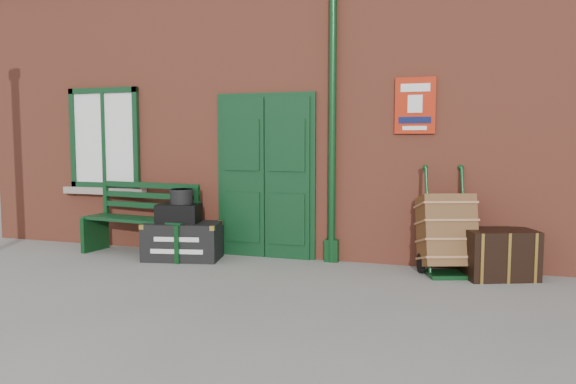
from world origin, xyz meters
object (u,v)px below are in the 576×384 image
at_px(houdini_trunk, 183,241).
at_px(dark_trunk, 499,254).
at_px(porter_trolley, 446,233).
at_px(bench, 143,217).

xyz_separation_m(houdini_trunk, dark_trunk, (4.04, 0.24, 0.04)).
relative_size(houdini_trunk, porter_trolley, 0.78).
distance_m(bench, porter_trolley, 4.15).
relative_size(bench, houdini_trunk, 1.73).
xyz_separation_m(bench, porter_trolley, (4.15, 0.14, -0.03)).
bearing_deg(dark_trunk, bench, 159.47).
distance_m(houdini_trunk, dark_trunk, 4.05).
bearing_deg(bench, dark_trunk, 7.68).
distance_m(houdini_trunk, porter_trolley, 3.46).
height_order(houdini_trunk, porter_trolley, porter_trolley).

